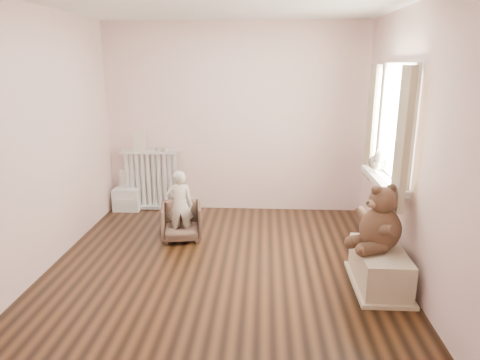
# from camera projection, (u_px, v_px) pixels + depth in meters

# --- Properties ---
(floor) EXTENTS (3.60, 3.60, 0.01)m
(floor) POSITION_uv_depth(u_px,v_px,m) (223.00, 264.00, 4.53)
(floor) COLOR black
(floor) RESTS_ON ground
(ceiling) EXTENTS (3.60, 3.60, 0.01)m
(ceiling) POSITION_uv_depth(u_px,v_px,m) (221.00, 0.00, 3.84)
(ceiling) COLOR white
(ceiling) RESTS_ON ground
(back_wall) EXTENTS (3.60, 0.02, 2.60)m
(back_wall) POSITION_uv_depth(u_px,v_px,m) (235.00, 119.00, 5.92)
(back_wall) COLOR #F4E2D0
(back_wall) RESTS_ON ground
(front_wall) EXTENTS (3.60, 0.02, 2.60)m
(front_wall) POSITION_uv_depth(u_px,v_px,m) (191.00, 199.00, 2.46)
(front_wall) COLOR #F4E2D0
(front_wall) RESTS_ON ground
(left_wall) EXTENTS (0.02, 3.60, 2.60)m
(left_wall) POSITION_uv_depth(u_px,v_px,m) (44.00, 141.00, 4.29)
(left_wall) COLOR #F4E2D0
(left_wall) RESTS_ON ground
(right_wall) EXTENTS (0.02, 3.60, 2.60)m
(right_wall) POSITION_uv_depth(u_px,v_px,m) (409.00, 145.00, 4.09)
(right_wall) COLOR #F4E2D0
(right_wall) RESTS_ON ground
(window) EXTENTS (0.03, 0.90, 1.10)m
(window) POSITION_uv_depth(u_px,v_px,m) (397.00, 125.00, 4.34)
(window) COLOR white
(window) RESTS_ON right_wall
(window_sill) EXTENTS (0.22, 1.10, 0.06)m
(window_sill) POSITION_uv_depth(u_px,v_px,m) (383.00, 180.00, 4.50)
(window_sill) COLOR silver
(window_sill) RESTS_ON right_wall
(curtain_left) EXTENTS (0.06, 0.26, 1.30)m
(curtain_left) POSITION_uv_depth(u_px,v_px,m) (403.00, 140.00, 3.81)
(curtain_left) COLOR tan
(curtain_left) RESTS_ON right_wall
(curtain_right) EXTENTS (0.06, 0.26, 1.30)m
(curtain_right) POSITION_uv_depth(u_px,v_px,m) (372.00, 123.00, 4.91)
(curtain_right) COLOR tan
(curtain_right) RESTS_ON right_wall
(radiator) EXTENTS (0.82, 0.15, 0.86)m
(radiator) POSITION_uv_depth(u_px,v_px,m) (151.00, 183.00, 6.11)
(radiator) COLOR silver
(radiator) RESTS_ON floor
(paper_doll) EXTENTS (0.17, 0.02, 0.29)m
(paper_doll) POSITION_uv_depth(u_px,v_px,m) (139.00, 141.00, 5.96)
(paper_doll) COLOR beige
(paper_doll) RESTS_ON radiator
(tin_a) EXTENTS (0.09, 0.09, 0.05)m
(tin_a) POSITION_uv_depth(u_px,v_px,m) (158.00, 149.00, 5.98)
(tin_a) COLOR #A59E8C
(tin_a) RESTS_ON radiator
(tin_b) EXTENTS (0.08, 0.08, 0.05)m
(tin_b) POSITION_uv_depth(u_px,v_px,m) (165.00, 150.00, 5.97)
(tin_b) COLOR #A59E8C
(tin_b) RESTS_ON radiator
(toy_vanity) EXTENTS (0.37, 0.27, 0.58)m
(toy_vanity) POSITION_uv_depth(u_px,v_px,m) (127.00, 191.00, 6.14)
(toy_vanity) COLOR silver
(toy_vanity) RESTS_ON floor
(armchair) EXTENTS (0.55, 0.56, 0.44)m
(armchair) POSITION_uv_depth(u_px,v_px,m) (181.00, 221.00, 5.13)
(armchair) COLOR brown
(armchair) RESTS_ON floor
(child) EXTENTS (0.34, 0.25, 0.84)m
(child) POSITION_uv_depth(u_px,v_px,m) (180.00, 205.00, 5.02)
(child) COLOR white
(child) RESTS_ON armchair
(toy_bench) EXTENTS (0.42, 0.80, 0.37)m
(toy_bench) POSITION_uv_depth(u_px,v_px,m) (380.00, 266.00, 4.04)
(toy_bench) COLOR beige
(toy_bench) RESTS_ON floor
(teddy_bear) EXTENTS (0.60, 0.54, 0.61)m
(teddy_bear) POSITION_uv_depth(u_px,v_px,m) (381.00, 219.00, 3.94)
(teddy_bear) COLOR #3B2518
(teddy_bear) RESTS_ON toy_bench
(plush_cat) EXTENTS (0.26, 0.34, 0.25)m
(plush_cat) POSITION_uv_depth(u_px,v_px,m) (377.00, 162.00, 4.72)
(plush_cat) COLOR #6D635A
(plush_cat) RESTS_ON window_sill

